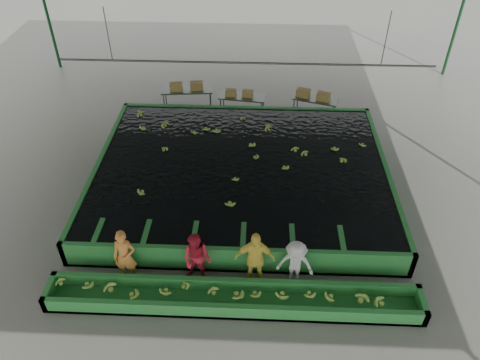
{
  "coord_description": "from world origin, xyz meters",
  "views": [
    {
      "loc": [
        0.52,
        -11.31,
        10.43
      ],
      "look_at": [
        0.0,
        0.5,
        1.0
      ],
      "focal_mm": 35.0,
      "sensor_mm": 36.0,
      "label": 1
    }
  ],
  "objects_px": {
    "sorting_trough": "(233,298)",
    "packing_table_left": "(188,99)",
    "worker_b": "(197,259)",
    "worker_c": "(255,259)",
    "worker_a": "(125,256)",
    "packing_table_mid": "(242,105)",
    "box_stack_mid": "(239,96)",
    "box_stack_right": "(313,98)",
    "packing_table_right": "(315,107)",
    "flotation_tank": "(241,174)",
    "box_stack_left": "(187,89)",
    "worker_d": "(295,264)"
  },
  "relations": [
    {
      "from": "worker_b",
      "to": "packing_table_mid",
      "type": "distance_m",
      "value": 9.21
    },
    {
      "from": "packing_table_right",
      "to": "packing_table_mid",
      "type": "bearing_deg",
      "value": -179.76
    },
    {
      "from": "sorting_trough",
      "to": "packing_table_right",
      "type": "xyz_separation_m",
      "value": [
        2.93,
        9.97,
        0.17
      ]
    },
    {
      "from": "worker_a",
      "to": "packing_table_right",
      "type": "height_order",
      "value": "worker_a"
    },
    {
      "from": "packing_table_left",
      "to": "box_stack_left",
      "type": "distance_m",
      "value": 0.51
    },
    {
      "from": "packing_table_mid",
      "to": "box_stack_mid",
      "type": "height_order",
      "value": "box_stack_mid"
    },
    {
      "from": "packing_table_mid",
      "to": "packing_table_left",
      "type": "bearing_deg",
      "value": 171.83
    },
    {
      "from": "worker_c",
      "to": "box_stack_left",
      "type": "xyz_separation_m",
      "value": [
        -3.1,
        9.41,
        0.07
      ]
    },
    {
      "from": "box_stack_mid",
      "to": "worker_a",
      "type": "bearing_deg",
      "value": -106.49
    },
    {
      "from": "packing_table_mid",
      "to": "packing_table_right",
      "type": "height_order",
      "value": "packing_table_mid"
    },
    {
      "from": "worker_d",
      "to": "box_stack_right",
      "type": "bearing_deg",
      "value": 91.57
    },
    {
      "from": "packing_table_mid",
      "to": "box_stack_left",
      "type": "distance_m",
      "value": 2.47
    },
    {
      "from": "flotation_tank",
      "to": "box_stack_left",
      "type": "distance_m",
      "value": 5.75
    },
    {
      "from": "box_stack_mid",
      "to": "box_stack_right",
      "type": "xyz_separation_m",
      "value": [
        3.12,
        0.05,
        -0.05
      ]
    },
    {
      "from": "packing_table_left",
      "to": "worker_a",
      "type": "bearing_deg",
      "value": -92.66
    },
    {
      "from": "sorting_trough",
      "to": "packing_table_left",
      "type": "bearing_deg",
      "value": 103.94
    },
    {
      "from": "box_stack_left",
      "to": "box_stack_mid",
      "type": "bearing_deg",
      "value": -6.77
    },
    {
      "from": "worker_a",
      "to": "box_stack_mid",
      "type": "height_order",
      "value": "worker_a"
    },
    {
      "from": "worker_b",
      "to": "worker_c",
      "type": "height_order",
      "value": "worker_c"
    },
    {
      "from": "sorting_trough",
      "to": "worker_c",
      "type": "bearing_deg",
      "value": 56.02
    },
    {
      "from": "worker_b",
      "to": "sorting_trough",
      "type": "bearing_deg",
      "value": -21.62
    },
    {
      "from": "worker_c",
      "to": "packing_table_right",
      "type": "xyz_separation_m",
      "value": [
        2.39,
        9.17,
        -0.51
      ]
    },
    {
      "from": "worker_b",
      "to": "box_stack_mid",
      "type": "bearing_deg",
      "value": 101.89
    },
    {
      "from": "packing_table_left",
      "to": "packing_table_right",
      "type": "relative_size",
      "value": 1.19
    },
    {
      "from": "packing_table_left",
      "to": "box_stack_right",
      "type": "height_order",
      "value": "packing_table_left"
    },
    {
      "from": "box_stack_right",
      "to": "box_stack_left",
      "type": "bearing_deg",
      "value": 177.65
    },
    {
      "from": "worker_c",
      "to": "box_stack_mid",
      "type": "relative_size",
      "value": 1.59
    },
    {
      "from": "worker_a",
      "to": "box_stack_mid",
      "type": "xyz_separation_m",
      "value": [
        2.71,
        9.15,
        0.03
      ]
    },
    {
      "from": "worker_d",
      "to": "packing_table_right",
      "type": "height_order",
      "value": "worker_d"
    },
    {
      "from": "sorting_trough",
      "to": "packing_table_left",
      "type": "height_order",
      "value": "packing_table_left"
    },
    {
      "from": "worker_a",
      "to": "packing_table_mid",
      "type": "xyz_separation_m",
      "value": [
        2.83,
        9.16,
        -0.42
      ]
    },
    {
      "from": "packing_table_right",
      "to": "box_stack_mid",
      "type": "height_order",
      "value": "box_stack_mid"
    },
    {
      "from": "flotation_tank",
      "to": "worker_c",
      "type": "bearing_deg",
      "value": -82.85
    },
    {
      "from": "flotation_tank",
      "to": "sorting_trough",
      "type": "bearing_deg",
      "value": -90.0
    },
    {
      "from": "sorting_trough",
      "to": "box_stack_right",
      "type": "xyz_separation_m",
      "value": [
        2.83,
        9.99,
        0.59
      ]
    },
    {
      "from": "flotation_tank",
      "to": "packing_table_right",
      "type": "bearing_deg",
      "value": 58.96
    },
    {
      "from": "sorting_trough",
      "to": "box_stack_mid",
      "type": "distance_m",
      "value": 9.97
    },
    {
      "from": "box_stack_left",
      "to": "box_stack_mid",
      "type": "relative_size",
      "value": 1.21
    },
    {
      "from": "worker_b",
      "to": "box_stack_right",
      "type": "xyz_separation_m",
      "value": [
        3.85,
        9.19,
        -0.01
      ]
    },
    {
      "from": "worker_a",
      "to": "packing_table_mid",
      "type": "relative_size",
      "value": 0.88
    },
    {
      "from": "flotation_tank",
      "to": "packing_table_right",
      "type": "height_order",
      "value": "flotation_tank"
    },
    {
      "from": "box_stack_right",
      "to": "packing_table_left",
      "type": "bearing_deg",
      "value": 176.71
    },
    {
      "from": "worker_d",
      "to": "box_stack_right",
      "type": "relative_size",
      "value": 1.09
    },
    {
      "from": "worker_b",
      "to": "box_stack_left",
      "type": "height_order",
      "value": "worker_b"
    },
    {
      "from": "box_stack_left",
      "to": "box_stack_right",
      "type": "height_order",
      "value": "box_stack_left"
    },
    {
      "from": "packing_table_mid",
      "to": "box_stack_right",
      "type": "distance_m",
      "value": 3.02
    },
    {
      "from": "flotation_tank",
      "to": "worker_a",
      "type": "distance_m",
      "value": 5.26
    },
    {
      "from": "worker_a",
      "to": "worker_d",
      "type": "bearing_deg",
      "value": 0.3
    },
    {
      "from": "worker_c",
      "to": "sorting_trough",
      "type": "bearing_deg",
      "value": -124.2
    },
    {
      "from": "flotation_tank",
      "to": "worker_d",
      "type": "xyz_separation_m",
      "value": [
        1.64,
        -4.3,
        0.33
      ]
    }
  ]
}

